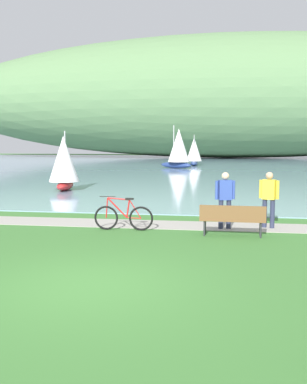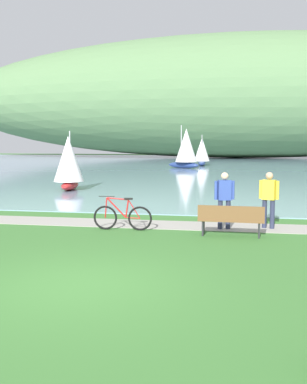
{
  "view_description": "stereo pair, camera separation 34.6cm",
  "coord_description": "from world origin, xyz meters",
  "views": [
    {
      "loc": [
        2.39,
        -7.59,
        2.56
      ],
      "look_at": [
        0.19,
        6.6,
        1.0
      ],
      "focal_mm": 41.84,
      "sensor_mm": 36.0,
      "label": 1
    },
    {
      "loc": [
        2.73,
        -7.54,
        2.56
      ],
      "look_at": [
        0.19,
        6.6,
        1.0
      ],
      "focal_mm": 41.84,
      "sensor_mm": 36.0,
      "label": 2
    }
  ],
  "objects": [
    {
      "name": "person_at_shoreline",
      "position": [
        3.78,
        6.2,
        0.98
      ],
      "size": [
        0.57,
        0.35,
        1.71
      ],
      "color": "#282D47",
      "rests_on": "ground"
    },
    {
      "name": "bicycle_leaning_near_bench",
      "position": [
        -0.5,
        5.19,
        0.4
      ],
      "size": [
        1.77,
        0.12,
        1.01
      ],
      "color": "black",
      "rests_on": "ground"
    },
    {
      "name": "person_on_the_grass",
      "position": [
        2.47,
        5.85,
        0.98
      ],
      "size": [
        0.59,
        0.31,
        1.71
      ],
      "color": "#282D47",
      "rests_on": "ground"
    },
    {
      "name": "sailboat_nearest_to_shore",
      "position": [
        -6.09,
        15.49,
        1.55
      ],
      "size": [
        1.87,
        2.82,
        3.21
      ],
      "color": "#B22323",
      "rests_on": "bay_water"
    },
    {
      "name": "sailboat_mid_bay",
      "position": [
        -0.91,
        43.91,
        1.69
      ],
      "size": [
        1.86,
        3.03,
        3.52
      ],
      "color": "navy",
      "rests_on": "bay_water"
    },
    {
      "name": "bay_water",
      "position": [
        0.0,
        48.1,
        0.02
      ],
      "size": [
        180.0,
        80.0,
        0.04
      ],
      "primitive_type": "cube",
      "color": "#7A99B2",
      "rests_on": "ground"
    },
    {
      "name": "park_bench_near_camera",
      "position": [
        2.68,
        4.79,
        0.52
      ],
      "size": [
        1.82,
        0.55,
        0.88
      ],
      "color": "brown",
      "rests_on": "ground"
    },
    {
      "name": "sailboat_toward_hillside",
      "position": [
        -2.14,
        38.15,
        2.11
      ],
      "size": [
        3.76,
        3.11,
        4.4
      ],
      "color": "navy",
      "rests_on": "bay_water"
    },
    {
      "name": "distant_hillside",
      "position": [
        3.01,
        72.66,
        10.59
      ],
      "size": [
        105.7,
        28.0,
        21.11
      ],
      "primitive_type": "ellipsoid",
      "color": "#567A4C",
      "rests_on": "bay_water"
    },
    {
      "name": "ground_plane",
      "position": [
        0.0,
        0.0,
        0.0
      ],
      "size": [
        200.0,
        200.0,
        0.0
      ],
      "primitive_type": "plane",
      "color": "#3D7533"
    },
    {
      "name": "shoreline_path",
      "position": [
        0.0,
        6.22,
        0.01
      ],
      "size": [
        60.0,
        1.5,
        0.01
      ],
      "primitive_type": "cube",
      "color": "#A39E93",
      "rests_on": "ground"
    }
  ]
}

